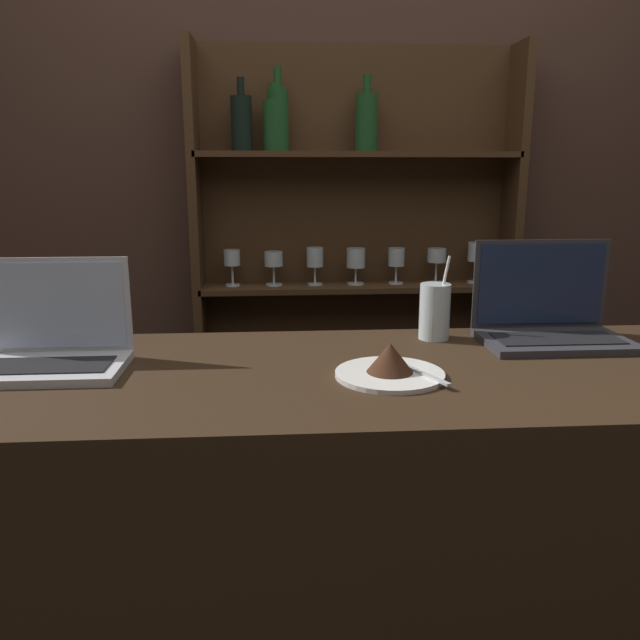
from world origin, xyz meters
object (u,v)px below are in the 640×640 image
at_px(laptop_far, 549,319).
at_px(cake_plate, 390,366).
at_px(laptop_near, 48,344).
at_px(water_glass, 435,311).

relative_size(laptop_far, cake_plate, 1.55).
distance_m(laptop_near, water_glass, 0.89).
xyz_separation_m(laptop_near, water_glass, (0.87, 0.17, 0.02)).
height_order(laptop_near, water_glass, laptop_near).
height_order(laptop_near, laptop_far, laptop_far).
height_order(laptop_far, cake_plate, laptop_far).
distance_m(laptop_far, cake_plate, 0.50).
bearing_deg(cake_plate, laptop_near, 171.08).
distance_m(cake_plate, water_glass, 0.33).
bearing_deg(laptop_far, cake_plate, -150.62).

